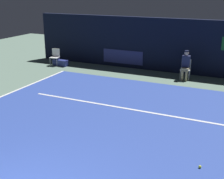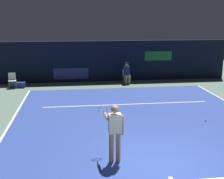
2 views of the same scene
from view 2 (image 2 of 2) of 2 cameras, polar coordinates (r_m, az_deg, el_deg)
ground_plane at (r=12.58m, az=4.21°, el=-5.30°), size 30.36×30.36×0.00m
court_surface at (r=12.57m, az=4.21°, el=-5.27°), size 10.12×10.30×0.01m
line_sideline_right at (r=12.61m, az=-18.83°, el=-5.91°), size 0.10×10.30×0.01m
line_service at (r=14.25m, az=2.79°, el=-2.87°), size 7.89×0.10×0.01m
back_wall at (r=19.33m, az=-0.02°, el=5.51°), size 15.19×0.33×2.60m
tennis_player at (r=8.51m, az=0.47°, el=-7.79°), size 0.68×0.93×1.73m
line_judge_on_chair at (r=18.51m, az=2.87°, el=3.19°), size 0.47×0.55×1.32m
courtside_chair_near at (r=18.42m, az=-18.65°, el=1.84°), size 0.51×0.49×0.88m
tennis_ball at (r=12.59m, az=17.57°, el=-5.70°), size 0.07×0.07×0.07m
equipment_bag at (r=18.46m, az=-17.63°, el=0.85°), size 0.87×0.40×0.32m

